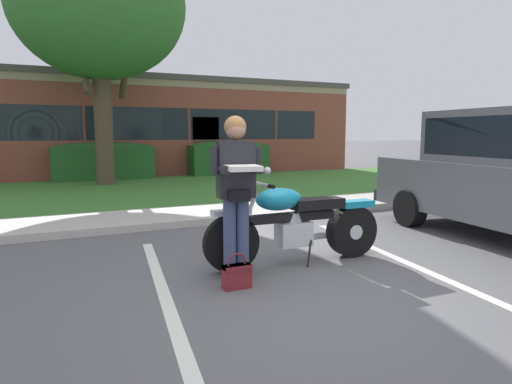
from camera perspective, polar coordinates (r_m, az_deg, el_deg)
ground_plane at (r=4.74m, az=5.96°, el=-11.44°), size 140.00×140.00×0.00m
curb_strip at (r=7.64m, az=-7.16°, el=-3.73°), size 60.00×0.20×0.12m
concrete_walk at (r=8.44m, az=-9.01°, el=-2.84°), size 60.00×1.50×0.08m
grass_lawn at (r=12.35m, az=-14.47°, el=0.21°), size 60.00×6.64×0.06m
stall_stripe_0 at (r=4.40m, az=-11.27°, el=-12.98°), size 0.73×4.37×0.01m
stall_stripe_1 at (r=5.79m, az=17.95°, el=-8.22°), size 0.73×4.37×0.01m
motorcycle at (r=5.38m, az=5.77°, el=-3.85°), size 2.24×0.82×1.18m
rider_person at (r=4.70m, az=-2.48°, el=1.05°), size 0.53×0.62×1.70m
handbag at (r=4.56m, az=-2.43°, el=-10.26°), size 0.28×0.13×0.36m
shade_tree at (r=14.25m, az=-19.15°, el=21.19°), size 4.78×4.78×7.08m
hedge_left at (r=15.35m, az=-18.61°, el=3.75°), size 3.11×0.90×1.24m
hedge_center_left at (r=16.46m, az=-3.44°, el=4.34°), size 2.88×0.90×1.24m
brick_building at (r=21.31m, az=-22.13°, el=7.54°), size 20.75×11.44×3.55m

